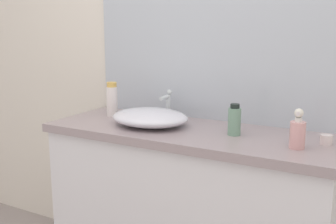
{
  "coord_description": "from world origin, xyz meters",
  "views": [
    {
      "loc": [
        0.8,
        -1.29,
        1.38
      ],
      "look_at": [
        -0.14,
        0.41,
        0.97
      ],
      "focal_mm": 43.08,
      "sensor_mm": 36.0,
      "label": 1
    }
  ],
  "objects_px": {
    "sink_basin": "(150,117)",
    "soap_dispenser": "(298,132)",
    "perfume_bottle": "(234,121)",
    "candle_jar": "(326,140)",
    "lotion_bottle": "(112,100)"
  },
  "relations": [
    {
      "from": "sink_basin",
      "to": "candle_jar",
      "type": "bearing_deg",
      "value": 4.73
    },
    {
      "from": "perfume_bottle",
      "to": "soap_dispenser",
      "type": "bearing_deg",
      "value": -14.42
    },
    {
      "from": "sink_basin",
      "to": "candle_jar",
      "type": "distance_m",
      "value": 0.84
    },
    {
      "from": "lotion_bottle",
      "to": "perfume_bottle",
      "type": "xyz_separation_m",
      "value": [
        0.74,
        -0.06,
        -0.02
      ]
    },
    {
      "from": "soap_dispenser",
      "to": "lotion_bottle",
      "type": "distance_m",
      "value": 1.05
    },
    {
      "from": "soap_dispenser",
      "to": "perfume_bottle",
      "type": "bearing_deg",
      "value": 165.58
    },
    {
      "from": "sink_basin",
      "to": "perfume_bottle",
      "type": "xyz_separation_m",
      "value": [
        0.44,
        0.03,
        0.03
      ]
    },
    {
      "from": "sink_basin",
      "to": "perfume_bottle",
      "type": "height_order",
      "value": "perfume_bottle"
    },
    {
      "from": "perfume_bottle",
      "to": "candle_jar",
      "type": "bearing_deg",
      "value": 5.98
    },
    {
      "from": "soap_dispenser",
      "to": "perfume_bottle",
      "type": "distance_m",
      "value": 0.31
    },
    {
      "from": "sink_basin",
      "to": "candle_jar",
      "type": "xyz_separation_m",
      "value": [
        0.84,
        0.07,
        -0.02
      ]
    },
    {
      "from": "sink_basin",
      "to": "soap_dispenser",
      "type": "distance_m",
      "value": 0.74
    },
    {
      "from": "sink_basin",
      "to": "perfume_bottle",
      "type": "relative_size",
      "value": 2.74
    },
    {
      "from": "perfume_bottle",
      "to": "sink_basin",
      "type": "bearing_deg",
      "value": -176.4
    },
    {
      "from": "lotion_bottle",
      "to": "candle_jar",
      "type": "xyz_separation_m",
      "value": [
        1.14,
        -0.02,
        -0.07
      ]
    }
  ]
}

